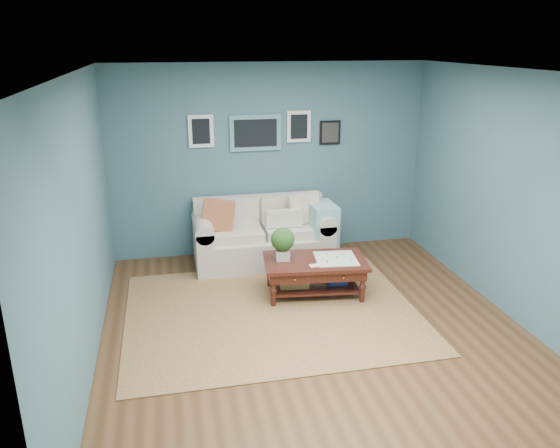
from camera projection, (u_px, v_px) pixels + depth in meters
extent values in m
plane|color=brown|center=(315.00, 331.00, 5.88)|extent=(5.00, 5.00, 0.00)
plane|color=white|center=(321.00, 72.00, 5.01)|extent=(5.00, 5.00, 0.00)
cube|color=#436974|center=(270.00, 160.00, 7.76)|extent=(4.50, 0.02, 2.70)
cube|color=#436974|center=(436.00, 340.00, 3.13)|extent=(4.50, 0.02, 2.70)
cube|color=#436974|center=(82.00, 227.00, 5.00)|extent=(0.02, 5.00, 2.70)
cube|color=#436974|center=(518.00, 199.00, 5.89)|extent=(0.02, 5.00, 2.70)
cube|color=#588C94|center=(255.00, 133.00, 7.57)|extent=(0.72, 0.03, 0.50)
cube|color=black|center=(256.00, 133.00, 7.55)|extent=(0.60, 0.01, 0.38)
cube|color=white|center=(201.00, 131.00, 7.40)|extent=(0.34, 0.03, 0.44)
cube|color=white|center=(299.00, 126.00, 7.67)|extent=(0.34, 0.03, 0.44)
cube|color=black|center=(330.00, 132.00, 7.79)|extent=(0.30, 0.03, 0.34)
cube|color=brown|center=(272.00, 312.00, 6.28)|extent=(3.30, 2.64, 0.01)
cube|color=beige|center=(263.00, 249.00, 7.62)|extent=(1.40, 0.87, 0.41)
cube|color=beige|center=(258.00, 212.00, 7.78)|extent=(1.83, 0.22, 0.47)
cube|color=beige|center=(204.00, 247.00, 7.42)|extent=(0.24, 0.87, 0.61)
cube|color=beige|center=(319.00, 238.00, 7.75)|extent=(0.24, 0.87, 0.61)
cylinder|color=beige|center=(203.00, 226.00, 7.33)|extent=(0.26, 0.87, 0.26)
cylinder|color=beige|center=(320.00, 218.00, 7.65)|extent=(0.26, 0.87, 0.26)
cube|color=beige|center=(236.00, 234.00, 7.40)|extent=(0.71, 0.55, 0.13)
cube|color=beige|center=(290.00, 230.00, 7.55)|extent=(0.71, 0.55, 0.13)
cube|color=beige|center=(233.00, 211.00, 7.58)|extent=(0.71, 0.12, 0.35)
cube|color=beige|center=(286.00, 208.00, 7.73)|extent=(0.71, 0.12, 0.35)
cube|color=#C24A35|center=(218.00, 215.00, 7.27)|extent=(0.48, 0.17, 0.47)
cube|color=#F1E5CA|center=(304.00, 208.00, 7.57)|extent=(0.46, 0.18, 0.45)
cube|color=beige|center=(284.00, 218.00, 7.43)|extent=(0.49, 0.12, 0.24)
cube|color=#88C7C6|center=(322.00, 231.00, 7.59)|extent=(0.33, 0.54, 0.79)
cube|color=black|center=(315.00, 261.00, 6.59)|extent=(1.30, 0.85, 0.04)
cube|color=black|center=(315.00, 267.00, 6.62)|extent=(1.21, 0.76, 0.12)
cube|color=black|center=(314.00, 286.00, 6.70)|extent=(1.10, 0.65, 0.03)
sphere|color=gold|center=(295.00, 280.00, 6.29)|extent=(0.03, 0.03, 0.03)
sphere|color=gold|center=(344.00, 278.00, 6.34)|extent=(0.03, 0.03, 0.03)
cylinder|color=black|center=(273.00, 290.00, 6.36)|extent=(0.06, 0.06, 0.42)
cylinder|color=black|center=(363.00, 286.00, 6.46)|extent=(0.06, 0.06, 0.42)
cylinder|color=black|center=(270.00, 271.00, 6.88)|extent=(0.06, 0.06, 0.42)
cylinder|color=black|center=(352.00, 268.00, 6.98)|extent=(0.06, 0.06, 0.42)
cube|color=beige|center=(283.00, 255.00, 6.58)|extent=(0.18, 0.18, 0.12)
sphere|color=#26501F|center=(283.00, 239.00, 6.52)|extent=(0.29, 0.29, 0.29)
cube|color=white|center=(336.00, 259.00, 6.61)|extent=(0.54, 0.54, 0.01)
cube|color=#A57A51|center=(294.00, 278.00, 6.64)|extent=(0.37, 0.28, 0.20)
cube|color=navy|center=(337.00, 279.00, 6.72)|extent=(0.26, 0.21, 0.11)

